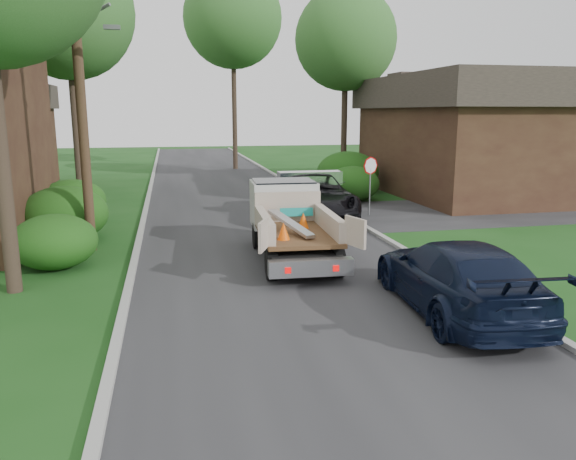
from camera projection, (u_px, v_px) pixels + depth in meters
The scene contains 19 objects.
ground at pixel (296, 286), 14.07m from camera, with size 120.00×120.00×0.00m, color #164313.
road at pixel (244, 216), 23.64m from camera, with size 8.00×90.00×0.02m, color #28282B.
side_street at pixel (513, 210), 25.12m from camera, with size 16.00×7.00×0.02m, color #28282B.
curb_left at pixel (144, 218), 22.80m from camera, with size 0.20×90.00×0.12m, color #9E9E99.
curb_right at pixel (337, 211), 24.46m from camera, with size 0.20×90.00×0.12m, color #9E9E99.
stop_sign at pixel (370, 173), 23.37m from camera, with size 0.71×0.32×2.48m.
utility_pole at pixel (80, 81), 16.66m from camera, with size 2.42×1.25×10.00m.
house_right at pixel (479, 134), 29.46m from camera, with size 9.72×12.96×6.20m.
hedge_left_a at pixel (54, 242), 15.53m from camera, with size 2.34×2.34×1.53m, color #16420F.
hedge_left_b at pixel (65, 214), 18.78m from camera, with size 2.86×2.86×1.87m, color #16420F.
hedge_left_c at pixel (72, 201), 22.09m from camera, with size 2.60×2.60×1.70m, color #16420F.
hedge_right_a at pixel (353, 184), 27.52m from camera, with size 2.60×2.60×1.70m, color #16420F.
hedge_right_b at pixel (348, 172), 30.48m from camera, with size 3.38×3.38×2.21m, color #16420F.
tree_left_far at pixel (67, 12), 26.98m from camera, with size 6.40×6.40×12.20m.
tree_right_far at pixel (346, 39), 32.99m from camera, with size 6.00×6.00×11.50m.
tree_center_far at pixel (233, 19), 40.94m from camera, with size 7.20×7.20×14.60m.
flatbed_truck at pixel (288, 216), 17.15m from camera, with size 2.66×5.77×2.15m.
black_pickup at pixel (312, 196), 22.90m from camera, with size 3.06×6.64×1.85m, color black.
navy_suv at pixel (456, 277), 12.12m from camera, with size 2.23×5.50×1.60m, color black.
Camera 1 is at (-2.99, -13.14, 4.27)m, focal length 35.00 mm.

